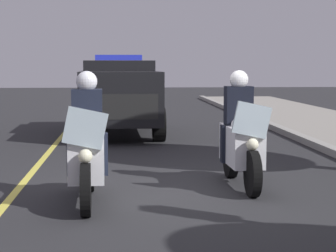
# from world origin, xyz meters

# --- Properties ---
(ground_plane) EXTENTS (80.00, 80.00, 0.00)m
(ground_plane) POSITION_xyz_m (0.00, 0.00, 0.00)
(ground_plane) COLOR #28282B
(lane_stripe_center) EXTENTS (48.00, 0.12, 0.01)m
(lane_stripe_center) POSITION_xyz_m (0.00, -2.19, 0.00)
(lane_stripe_center) COLOR #E0D14C
(lane_stripe_center) RESTS_ON ground
(police_motorcycle_lead_left) EXTENTS (2.14, 0.57, 1.72)m
(police_motorcycle_lead_left) POSITION_xyz_m (0.78, -1.13, 0.70)
(police_motorcycle_lead_left) COLOR black
(police_motorcycle_lead_left) RESTS_ON ground
(police_motorcycle_lead_right) EXTENTS (2.14, 0.57, 1.72)m
(police_motorcycle_lead_right) POSITION_xyz_m (-0.15, 1.07, 0.70)
(police_motorcycle_lead_right) COLOR black
(police_motorcycle_lead_right) RESTS_ON ground
(police_suv) EXTENTS (4.95, 2.18, 2.05)m
(police_suv) POSITION_xyz_m (-7.21, -0.75, 1.07)
(police_suv) COLOR black
(police_suv) RESTS_ON ground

